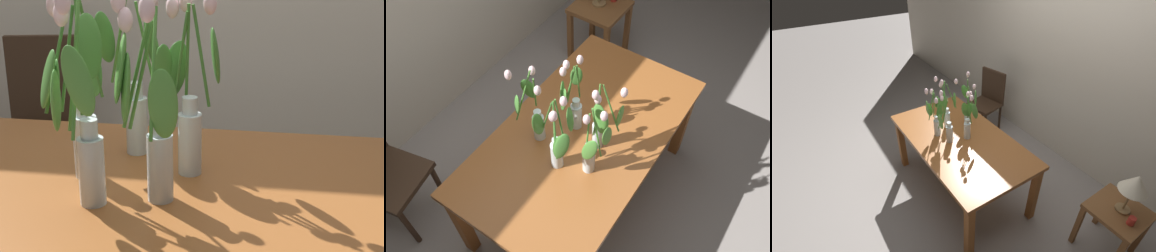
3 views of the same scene
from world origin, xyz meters
TOP-DOWN VIEW (x-y plane):
  - ground_plane at (0.00, 0.00)m, footprint 18.00×18.00m
  - dining_table at (0.00, 0.00)m, footprint 1.60×0.90m
  - tulip_vase_0 at (0.02, 0.08)m, footprint 0.20×0.13m
  - tulip_vase_1 at (-0.04, -0.14)m, footprint 0.18×0.18m
  - tulip_vase_2 at (-0.17, 0.22)m, footprint 0.23×0.15m
  - tulip_vase_3 at (-0.27, -0.01)m, footprint 0.20×0.25m
  - tulip_vase_4 at (-0.20, -0.18)m, footprint 0.16×0.14m
  - side_table at (1.37, 0.72)m, footprint 0.44×0.44m

SIDE VIEW (x-z plane):
  - ground_plane at x=0.00m, z-range 0.00..0.00m
  - side_table at x=1.37m, z-range 0.16..0.71m
  - dining_table at x=0.00m, z-range 0.28..1.02m
  - tulip_vase_4 at x=-0.20m, z-range 0.64..1.20m
  - tulip_vase_2 at x=-0.17m, z-range 0.64..1.22m
  - tulip_vase_0 at x=0.02m, z-range 0.68..1.20m
  - tulip_vase_1 at x=-0.04m, z-range 0.68..1.22m
  - tulip_vase_3 at x=-0.27m, z-range 0.68..1.26m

